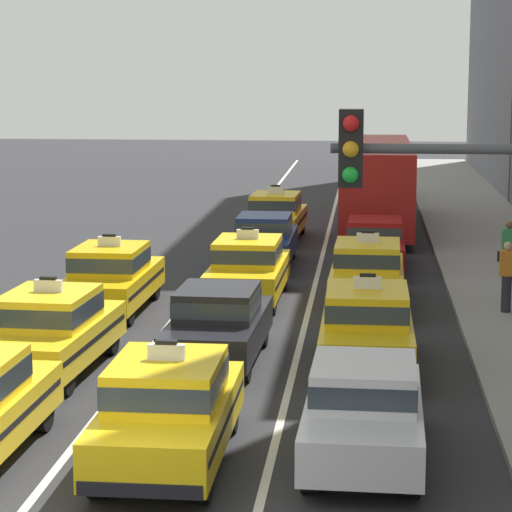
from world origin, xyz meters
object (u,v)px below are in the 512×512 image
at_px(taxi_left_third, 111,277).
at_px(taxi_center_fifth, 276,215).
at_px(sedan_center_fourth, 264,238).
at_px(taxi_right_second, 367,326).
at_px(taxi_center_third, 248,268).
at_px(taxi_center_nearest, 168,408).
at_px(pedestrian_trailing, 508,249).
at_px(pedestrian_near_crosswalk, 507,276).
at_px(sedan_right_fourth, 375,243).
at_px(taxi_right_third, 367,272).
at_px(taxi_right_sixth, 376,181).
at_px(taxi_left_second, 51,330).
at_px(sedan_right_nearest, 364,408).
at_px(bus_right_fifth, 376,181).
at_px(sedan_center_second, 218,322).

distance_m(taxi_left_third, taxi_center_fifth, 12.42).
xyz_separation_m(sedan_center_fourth, taxi_right_second, (3.14, -11.55, 0.03)).
xyz_separation_m(taxi_center_third, taxi_center_fifth, (-0.16, 10.50, 0.00)).
distance_m(taxi_center_nearest, pedestrian_trailing, 16.90).
bearing_deg(pedestrian_near_crosswalk, taxi_center_fifth, 119.10).
bearing_deg(taxi_left_third, sedan_right_fourth, 43.84).
bearing_deg(taxi_left_third, taxi_right_second, -36.80).
xyz_separation_m(taxi_center_nearest, taxi_right_third, (2.98, 11.76, 0.00)).
xyz_separation_m(taxi_left_third, pedestrian_trailing, (10.24, 4.89, 0.06)).
height_order(sedan_right_fourth, taxi_right_sixth, taxi_right_sixth).
xyz_separation_m(taxi_center_third, pedestrian_trailing, (6.99, 3.36, 0.06)).
distance_m(taxi_left_third, taxi_right_third, 6.43).
bearing_deg(taxi_right_sixth, taxi_left_second, -102.18).
bearing_deg(taxi_right_sixth, sedan_center_fourth, -101.05).
bearing_deg(sedan_right_nearest, taxi_right_second, 89.64).
height_order(bus_right_fifth, pedestrian_near_crosswalk, bus_right_fifth).
distance_m(taxi_center_nearest, bus_right_fifth, 25.73).
bearing_deg(taxi_right_second, taxi_right_sixth, 89.35).
height_order(sedan_center_second, sedan_center_fourth, same).
height_order(taxi_center_fifth, taxi_right_sixth, same).
xyz_separation_m(bus_right_fifth, taxi_right_sixth, (0.05, 9.62, -0.94)).
xyz_separation_m(taxi_center_nearest, pedestrian_near_crosswalk, (6.33, 10.76, 0.14)).
bearing_deg(sedan_center_fourth, taxi_center_nearest, -89.51).
distance_m(taxi_left_second, taxi_left_third, 5.68).
relative_size(taxi_center_third, pedestrian_trailing, 2.89).
relative_size(taxi_center_fifth, taxi_right_second, 1.01).
distance_m(sedan_center_fourth, bus_right_fifth, 8.89).
bearing_deg(taxi_right_third, taxi_left_third, -168.98).
bearing_deg(pedestrian_near_crosswalk, taxi_left_second, -148.25).
xyz_separation_m(sedan_right_nearest, pedestrian_near_crosswalk, (3.38, 10.35, 0.18)).
distance_m(taxi_center_fifth, pedestrian_near_crosswalk, 13.51).
bearing_deg(taxi_center_nearest, sedan_center_fourth, 90.49).
relative_size(sedan_right_fourth, pedestrian_trailing, 2.73).
bearing_deg(taxi_center_third, sedan_right_fourth, 55.38).
height_order(taxi_center_third, bus_right_fifth, bus_right_fifth).
distance_m(taxi_center_nearest, taxi_right_sixth, 35.28).
xyz_separation_m(taxi_left_third, sedan_center_fourth, (3.18, 6.83, -0.03)).
distance_m(taxi_center_nearest, taxi_center_fifth, 22.56).
relative_size(taxi_left_third, taxi_right_second, 1.00).
bearing_deg(taxi_center_fifth, taxi_center_nearest, -89.40).
bearing_deg(taxi_right_second, sedan_right_fourth, 88.95).
relative_size(sedan_center_fourth, taxi_center_fifth, 0.93).
bearing_deg(taxi_center_third, taxi_right_third, -5.51).
relative_size(taxi_left_third, taxi_right_third, 1.00).
distance_m(taxi_left_third, pedestrian_near_crosswalk, 9.66).
height_order(taxi_center_nearest, sedan_right_nearest, taxi_center_nearest).
relative_size(sedan_right_fourth, pedestrian_near_crosswalk, 2.52).
height_order(sedan_right_fourth, bus_right_fifth, bus_right_fifth).
bearing_deg(pedestrian_near_crosswalk, sedan_right_nearest, -108.08).
bearing_deg(taxi_right_third, pedestrian_trailing, 42.96).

